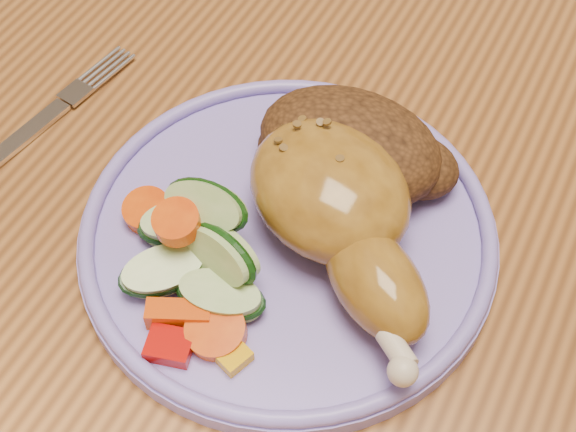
{
  "coord_description": "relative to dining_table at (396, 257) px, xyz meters",
  "views": [
    {
      "loc": [
        0.08,
        -0.33,
        1.17
      ],
      "look_at": [
        -0.05,
        -0.08,
        0.78
      ],
      "focal_mm": 50.0,
      "sensor_mm": 36.0,
      "label": 1
    }
  ],
  "objects": [
    {
      "name": "fork",
      "position": [
        -0.25,
        -0.08,
        0.09
      ],
      "size": [
        0.04,
        0.16,
        0.0
      ],
      "color": "silver",
      "rests_on": "dining_table"
    },
    {
      "name": "vegetable_pile",
      "position": [
        -0.09,
        -0.13,
        0.11
      ],
      "size": [
        0.12,
        0.12,
        0.06
      ],
      "color": "#A50A05",
      "rests_on": "plate"
    },
    {
      "name": "plate_rim",
      "position": [
        -0.05,
        -0.08,
        0.1
      ],
      "size": [
        0.26,
        0.26,
        0.01
      ],
      "primitive_type": "torus",
      "color": "#8271D3",
      "rests_on": "plate"
    },
    {
      "name": "chicken_leg",
      "position": [
        -0.02,
        -0.07,
        0.12
      ],
      "size": [
        0.17,
        0.16,
        0.06
      ],
      "color": "#9D6D21",
      "rests_on": "plate"
    },
    {
      "name": "plate",
      "position": [
        -0.05,
        -0.08,
        0.09
      ],
      "size": [
        0.26,
        0.26,
        0.01
      ],
      "primitive_type": "cylinder",
      "color": "#8271D3",
      "rests_on": "dining_table"
    },
    {
      "name": "dining_table",
      "position": [
        0.0,
        0.0,
        0.0
      ],
      "size": [
        0.9,
        1.4,
        0.75
      ],
      "color": "brown",
      "rests_on": "ground"
    },
    {
      "name": "rice_pilaf",
      "position": [
        -0.04,
        -0.01,
        0.12
      ],
      "size": [
        0.13,
        0.09,
        0.05
      ],
      "color": "#4B2B12",
      "rests_on": "plate"
    }
  ]
}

